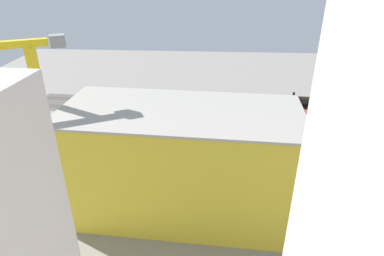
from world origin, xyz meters
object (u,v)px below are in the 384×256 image
box_truck_0 (154,157)px  street_tree_0 (306,146)px  parked_car_1 (297,145)px  parked_car_0 (321,147)px  parked_car_2 (268,146)px  parked_car_3 (245,144)px  passenger_coach (378,101)px  street_tree_3 (174,148)px  street_tree_1 (185,142)px  tower_crane (30,112)px  traffic_light (142,144)px  platform_canopy_near (222,109)px  parked_car_4 (219,144)px  street_tree_2 (365,148)px  construction_building (181,163)px  locomotive (313,103)px  freight_coach_far (133,102)px

box_truck_0 → street_tree_0: size_ratio=1.10×
parked_car_1 → parked_car_0: bearing=174.0°
parked_car_2 → street_tree_0: (-7.04, 7.23, 4.44)m
parked_car_3 → box_truck_0: (22.32, 9.14, 0.77)m
parked_car_0 → street_tree_0: 10.60m
parked_car_3 → parked_car_2: bearing=176.1°
parked_car_3 → box_truck_0: size_ratio=0.56×
passenger_coach → street_tree_3: (61.68, 35.62, 1.03)m
street_tree_1 → parked_car_2: bearing=-158.2°
tower_crane → parked_car_2: bearing=-153.8°
parked_car_2 → traffic_light: 32.25m
platform_canopy_near → street_tree_0: bearing=130.0°
parked_car_4 → street_tree_2: bearing=167.4°
parked_car_3 → street_tree_3: street_tree_3 is taller
parked_car_2 → box_truck_0: size_ratio=0.50×
parked_car_1 → parked_car_3: 13.25m
parked_car_3 → construction_building: 29.83m
passenger_coach → parked_car_0: 36.94m
locomotive → tower_crane: tower_crane is taller
passenger_coach → street_tree_3: 71.23m
parked_car_0 → parked_car_2: parked_car_2 is taller
parked_car_0 → street_tree_0: (6.26, 7.30, 4.45)m
locomotive → parked_car_0: 27.50m
locomotive → street_tree_0: street_tree_0 is taller
freight_coach_far → tower_crane: (7.19, 43.44, 15.83)m
platform_canopy_near → freight_coach_far: (27.81, -5.01, -0.58)m
box_truck_0 → freight_coach_far: bearing=-68.4°
street_tree_0 → traffic_light: 38.27m
locomotive → street_tree_0: 36.25m
tower_crane → parked_car_3: bearing=-150.2°
tower_crane → street_tree_3: bearing=-148.3°
passenger_coach → street_tree_2: size_ratio=2.42×
parked_car_0 → traffic_light: traffic_light is taller
tower_crane → parked_car_4: bearing=-145.7°
parked_car_1 → street_tree_2: size_ratio=0.56×
platform_canopy_near → parked_car_4: size_ratio=10.61×
passenger_coach → traffic_light: (69.58, 34.32, 1.32)m
parked_car_1 → street_tree_3: size_ratio=0.68×
parked_car_0 → street_tree_3: size_ratio=0.73×
freight_coach_far → tower_crane: size_ratio=0.59×
street_tree_3 → parked_car_3: bearing=-153.0°
locomotive → parked_car_2: 32.65m
platform_canopy_near → parked_car_2: 19.68m
platform_canopy_near → street_tree_3: size_ratio=8.12×
street_tree_3 → street_tree_2: bearing=-178.1°
street_tree_0 → street_tree_1: 27.89m
parked_car_0 → tower_crane: size_ratio=0.14×
box_truck_0 → traffic_light: (3.05, -1.53, 2.80)m
passenger_coach → parked_car_1: 40.77m
box_truck_0 → parked_car_0: bearing=-168.0°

